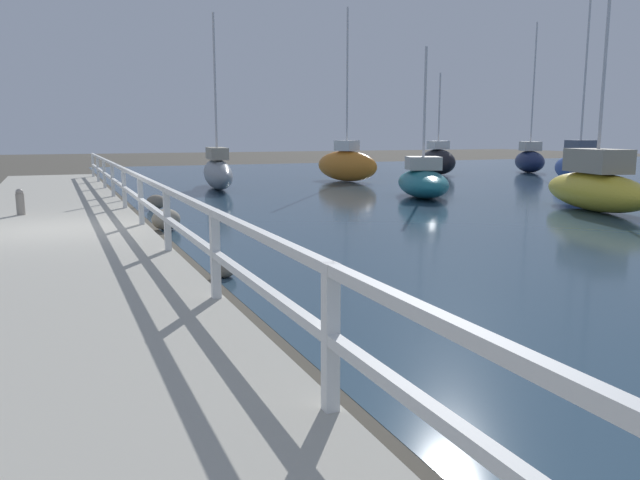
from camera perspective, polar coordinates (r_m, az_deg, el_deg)
The scene contains 14 objects.
ground_plane at distance 13.57m, azimuth -23.10°, elevation -0.26°, with size 120.00×120.00×0.00m, color #4C473D.
dock_walkway at distance 13.55m, azimuth -23.14°, elevation 0.33°, with size 3.63×36.00×0.28m.
railing at distance 13.55m, azimuth -16.11°, elevation 4.36°, with size 0.10×32.50×1.04m.
boulder_far_strip at distance 14.59m, azimuth -13.90°, elevation 1.84°, with size 0.65×0.58×0.48m.
boulder_near_dock at distance 9.60m, azimuth -8.75°, elevation -2.59°, with size 0.37×0.33×0.28m.
boulder_downstream at distance 18.73m, azimuth -14.76°, elevation 3.38°, with size 0.56×0.50×0.42m.
mooring_bollard at distance 16.20m, azimuth -25.73°, elevation 3.17°, with size 0.19×0.19×0.62m.
sailboat_teal at distance 21.72m, azimuth 9.37°, elevation 5.30°, with size 2.97×4.47×5.00m.
sailboat_black at distance 34.24m, azimuth 10.71°, elevation 7.16°, with size 1.73×3.59×5.31m.
sailboat_navy at distance 37.39m, azimuth 18.61°, elevation 7.00°, with size 2.55×3.50×8.16m.
sailboat_blue at distance 29.86m, azimuth 22.60°, elevation 6.29°, with size 1.99×3.61×7.96m.
sailboat_gray at distance 25.13m, azimuth -9.36°, elevation 6.21°, with size 1.59×5.45×6.71m.
sailboat_yellow at distance 19.31m, azimuth 23.90°, elevation 4.54°, with size 2.58×4.90×7.75m.
sailboat_orange at distance 28.81m, azimuth 2.45°, elevation 6.95°, with size 2.16×3.80×7.66m.
Camera 1 is at (0.07, -13.40, 2.16)m, focal length 35.00 mm.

